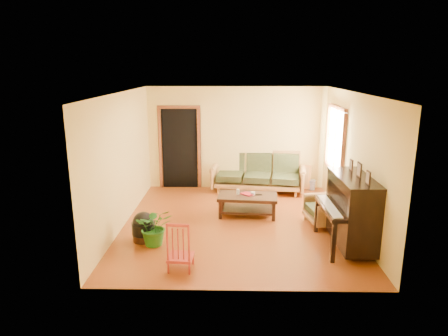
{
  "coord_description": "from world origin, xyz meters",
  "views": [
    {
      "loc": [
        -0.1,
        -7.54,
        3.07
      ],
      "look_at": [
        -0.26,
        0.2,
        1.1
      ],
      "focal_mm": 32.0,
      "sensor_mm": 36.0,
      "label": 1
    }
  ],
  "objects_px": {
    "sofa": "(258,172)",
    "potted_plant": "(155,226)",
    "ceramic_crock": "(311,185)",
    "red_chair": "(180,245)",
    "coffee_table": "(247,205)",
    "armchair": "(324,205)",
    "piano": "(353,212)",
    "footstool": "(144,230)"
  },
  "relations": [
    {
      "from": "footstool",
      "to": "sofa",
      "type": "bearing_deg",
      "value": 53.43
    },
    {
      "from": "red_chair",
      "to": "potted_plant",
      "type": "relative_size",
      "value": 1.16
    },
    {
      "from": "footstool",
      "to": "potted_plant",
      "type": "relative_size",
      "value": 0.6
    },
    {
      "from": "footstool",
      "to": "red_chair",
      "type": "height_order",
      "value": "red_chair"
    },
    {
      "from": "piano",
      "to": "armchair",
      "type": "bearing_deg",
      "value": 103.43
    },
    {
      "from": "piano",
      "to": "red_chair",
      "type": "height_order",
      "value": "piano"
    },
    {
      "from": "coffee_table",
      "to": "ceramic_crock",
      "type": "relative_size",
      "value": 5.0
    },
    {
      "from": "armchair",
      "to": "potted_plant",
      "type": "bearing_deg",
      "value": -172.21
    },
    {
      "from": "sofa",
      "to": "armchair",
      "type": "height_order",
      "value": "sofa"
    },
    {
      "from": "piano",
      "to": "footstool",
      "type": "relative_size",
      "value": 3.4
    },
    {
      "from": "sofa",
      "to": "ceramic_crock",
      "type": "relative_size",
      "value": 9.33
    },
    {
      "from": "sofa",
      "to": "potted_plant",
      "type": "relative_size",
      "value": 3.27
    },
    {
      "from": "ceramic_crock",
      "to": "potted_plant",
      "type": "xyz_separation_m",
      "value": [
        -3.39,
        -3.36,
        0.23
      ]
    },
    {
      "from": "red_chair",
      "to": "armchair",
      "type": "bearing_deg",
      "value": 40.08
    },
    {
      "from": "coffee_table",
      "to": "piano",
      "type": "bearing_deg",
      "value": -39.74
    },
    {
      "from": "armchair",
      "to": "red_chair",
      "type": "relative_size",
      "value": 0.99
    },
    {
      "from": "sofa",
      "to": "potted_plant",
      "type": "height_order",
      "value": "sofa"
    },
    {
      "from": "armchair",
      "to": "piano",
      "type": "height_order",
      "value": "piano"
    },
    {
      "from": "footstool",
      "to": "potted_plant",
      "type": "height_order",
      "value": "potted_plant"
    },
    {
      "from": "armchair",
      "to": "piano",
      "type": "bearing_deg",
      "value": -85.8
    },
    {
      "from": "piano",
      "to": "red_chair",
      "type": "distance_m",
      "value": 3.02
    },
    {
      "from": "sofa",
      "to": "armchair",
      "type": "relative_size",
      "value": 2.86
    },
    {
      "from": "armchair",
      "to": "red_chair",
      "type": "distance_m",
      "value": 3.23
    },
    {
      "from": "potted_plant",
      "to": "piano",
      "type": "bearing_deg",
      "value": 0.45
    },
    {
      "from": "coffee_table",
      "to": "piano",
      "type": "xyz_separation_m",
      "value": [
        1.76,
        -1.46,
        0.41
      ]
    },
    {
      "from": "potted_plant",
      "to": "red_chair",
      "type": "bearing_deg",
      "value": -56.74
    },
    {
      "from": "sofa",
      "to": "ceramic_crock",
      "type": "height_order",
      "value": "sofa"
    },
    {
      "from": "piano",
      "to": "potted_plant",
      "type": "distance_m",
      "value": 3.45
    },
    {
      "from": "sofa",
      "to": "ceramic_crock",
      "type": "xyz_separation_m",
      "value": [
        1.39,
        0.15,
        -0.37
      ]
    },
    {
      "from": "coffee_table",
      "to": "potted_plant",
      "type": "relative_size",
      "value": 1.75
    },
    {
      "from": "piano",
      "to": "footstool",
      "type": "bearing_deg",
      "value": 176.8
    },
    {
      "from": "potted_plant",
      "to": "footstool",
      "type": "bearing_deg",
      "value": 143.15
    },
    {
      "from": "potted_plant",
      "to": "ceramic_crock",
      "type": "bearing_deg",
      "value": 44.74
    },
    {
      "from": "armchair",
      "to": "piano",
      "type": "relative_size",
      "value": 0.56
    },
    {
      "from": "coffee_table",
      "to": "potted_plant",
      "type": "distance_m",
      "value": 2.25
    },
    {
      "from": "sofa",
      "to": "armchair",
      "type": "distance_m",
      "value": 2.49
    },
    {
      "from": "coffee_table",
      "to": "footstool",
      "type": "xyz_separation_m",
      "value": [
        -1.93,
        -1.31,
        -0.02
      ]
    },
    {
      "from": "footstool",
      "to": "red_chair",
      "type": "bearing_deg",
      "value": -52.21
    },
    {
      "from": "piano",
      "to": "red_chair",
      "type": "relative_size",
      "value": 1.76
    },
    {
      "from": "coffee_table",
      "to": "footstool",
      "type": "height_order",
      "value": "coffee_table"
    },
    {
      "from": "footstool",
      "to": "ceramic_crock",
      "type": "bearing_deg",
      "value": 41.15
    },
    {
      "from": "coffee_table",
      "to": "ceramic_crock",
      "type": "xyz_separation_m",
      "value": [
        1.71,
        1.87,
        -0.1
      ]
    }
  ]
}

